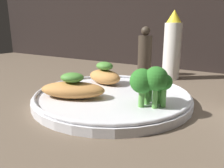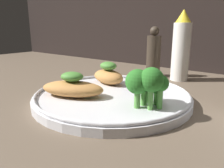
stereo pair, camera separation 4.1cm
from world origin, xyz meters
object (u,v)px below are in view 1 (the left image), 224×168
plate (112,96)px  pepper_grinder (145,54)px  sauce_bottle (172,47)px  broccoli_bunch (151,82)px

plate → pepper_grinder: (-4.36, 24.66, 5.36)cm
plate → sauce_bottle: size_ratio=1.63×
plate → pepper_grinder: bearing=100.0°
pepper_grinder → plate: bearing=-80.0°
broccoli_bunch → sauce_bottle: (-5.04, 26.51, 3.29)cm
broccoli_bunch → pepper_grinder: pepper_grinder is taller
plate → broccoli_bunch: size_ratio=4.18×
plate → pepper_grinder: pepper_grinder is taller
pepper_grinder → sauce_bottle: bearing=-0.0°
broccoli_bunch → pepper_grinder: bearing=116.0°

